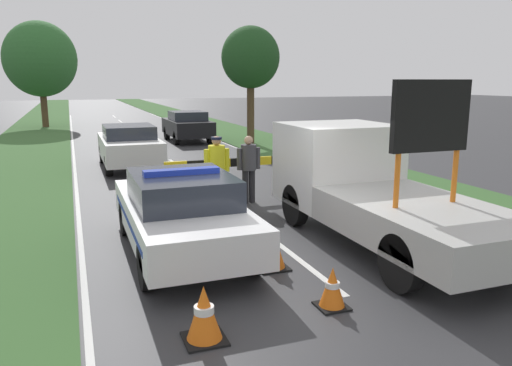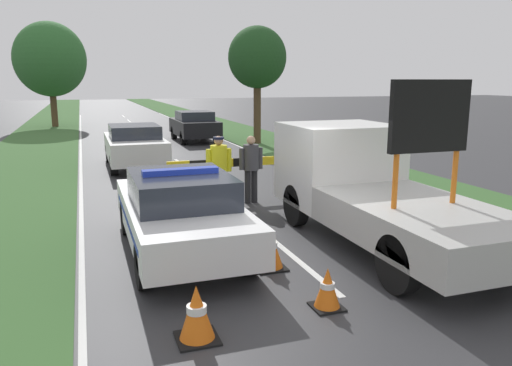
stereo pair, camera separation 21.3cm
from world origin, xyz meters
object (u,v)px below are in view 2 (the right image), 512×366
at_px(pedestrian_civilian, 251,164).
at_px(roadside_tree_near_right, 257,58).
at_px(traffic_cone_near_police, 174,194).
at_px(traffic_cone_behind_barrier, 197,313).
at_px(work_truck, 368,185).
at_px(queued_car_sedan_black, 194,126).
at_px(police_officer, 219,165).
at_px(traffic_cone_lane_edge, 270,248).
at_px(traffic_cone_centre_front, 298,178).
at_px(queued_car_van_white, 135,145).
at_px(road_barrier, 233,165).
at_px(traffic_cone_near_truck, 327,288).
at_px(police_car, 180,211).
at_px(roadside_tree_near_left, 50,59).

xyz_separation_m(pedestrian_civilian, roadside_tree_near_right, (4.21, 11.58, 3.15)).
distance_m(traffic_cone_near_police, traffic_cone_behind_barrier, 6.61).
height_order(work_truck, queued_car_sedan_black, work_truck).
bearing_deg(police_officer, roadside_tree_near_right, -137.67).
relative_size(traffic_cone_behind_barrier, traffic_cone_lane_edge, 0.97).
relative_size(work_truck, traffic_cone_behind_barrier, 8.49).
distance_m(police_officer, traffic_cone_centre_front, 3.22).
distance_m(queued_car_van_white, queued_car_sedan_black, 8.11).
relative_size(queued_car_van_white, queued_car_sedan_black, 1.09).
relative_size(road_barrier, queued_car_van_white, 0.77).
bearing_deg(traffic_cone_near_truck, traffic_cone_centre_front, 69.23).
bearing_deg(queued_car_sedan_black, traffic_cone_lane_edge, 81.70).
bearing_deg(traffic_cone_lane_edge, traffic_cone_near_police, 99.77).
height_order(road_barrier, traffic_cone_centre_front, road_barrier).
height_order(traffic_cone_behind_barrier, traffic_cone_lane_edge, traffic_cone_lane_edge).
xyz_separation_m(road_barrier, traffic_cone_lane_edge, (-0.87, -5.10, -0.56)).
distance_m(police_car, pedestrian_civilian, 4.02).
bearing_deg(traffic_cone_near_truck, pedestrian_civilian, 81.25).
distance_m(pedestrian_civilian, roadside_tree_near_left, 25.78).
bearing_deg(police_officer, traffic_cone_behind_barrier, 48.37).
bearing_deg(traffic_cone_behind_barrier, roadside_tree_near_left, 95.39).
bearing_deg(traffic_cone_behind_barrier, road_barrier, 70.12).
distance_m(traffic_cone_behind_barrier, traffic_cone_lane_edge, 2.56).
xyz_separation_m(traffic_cone_near_truck, roadside_tree_near_left, (-4.86, 31.04, 4.20)).
relative_size(pedestrian_civilian, queued_car_sedan_black, 0.42).
height_order(police_car, roadside_tree_near_right, roadside_tree_near_right).
distance_m(pedestrian_civilian, queued_car_van_white, 6.91).
bearing_deg(roadside_tree_near_right, roadside_tree_near_left, 126.98).
distance_m(traffic_cone_near_truck, roadside_tree_near_right, 18.88).
relative_size(work_truck, traffic_cone_lane_edge, 8.25).
relative_size(traffic_cone_centre_front, queued_car_sedan_black, 0.14).
xyz_separation_m(traffic_cone_lane_edge, roadside_tree_near_right, (5.38, 16.07, 3.82)).
xyz_separation_m(police_car, queued_car_van_white, (0.15, 9.72, 0.03)).
relative_size(police_officer, traffic_cone_near_truck, 3.05).
xyz_separation_m(police_officer, traffic_cone_lane_edge, (-0.27, -4.27, -0.71)).
distance_m(roadside_tree_near_left, roadside_tree_near_right, 16.65).
xyz_separation_m(traffic_cone_near_police, queued_car_sedan_black, (3.45, 13.59, 0.47)).
height_order(road_barrier, queued_car_van_white, queued_car_van_white).
relative_size(traffic_cone_centre_front, roadside_tree_near_right, 0.10).
bearing_deg(queued_car_van_white, roadside_tree_near_right, -142.07).
relative_size(police_car, pedestrian_civilian, 2.75).
relative_size(queued_car_sedan_black, roadside_tree_near_right, 0.73).
height_order(work_truck, police_officer, work_truck).
distance_m(police_car, work_truck, 3.74).
height_order(queued_car_sedan_black, roadside_tree_near_right, roadside_tree_near_right).
xyz_separation_m(queued_car_van_white, roadside_tree_near_left, (-3.53, 18.36, 3.68)).
distance_m(traffic_cone_near_truck, traffic_cone_lane_edge, 1.69).
bearing_deg(traffic_cone_centre_front, police_officer, -152.19).
xyz_separation_m(pedestrian_civilian, traffic_cone_near_police, (-1.97, 0.12, -0.68)).
relative_size(work_truck, traffic_cone_near_police, 8.61).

